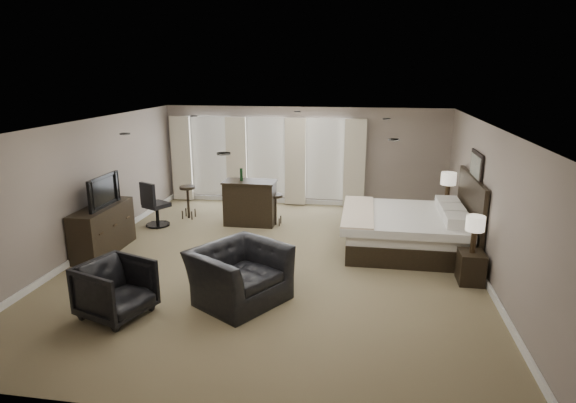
% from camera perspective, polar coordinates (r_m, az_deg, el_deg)
% --- Properties ---
extents(room, '(7.60, 8.60, 2.64)m').
position_cam_1_polar(room, '(8.75, -1.71, 0.64)').
color(room, '#796C4D').
rests_on(room, ground).
extents(window_bay, '(5.25, 0.20, 2.30)m').
position_cam_1_polar(window_bay, '(12.90, -2.62, 4.95)').
color(window_bay, silver).
rests_on(window_bay, room).
extents(bed, '(2.43, 2.32, 1.55)m').
position_cam_1_polar(bed, '(9.88, 14.47, -1.29)').
color(bed, silver).
rests_on(bed, ground).
extents(nightstand_near, '(0.41, 0.50, 0.55)m').
position_cam_1_polar(nightstand_near, '(8.82, 20.84, -7.30)').
color(nightstand_near, black).
rests_on(nightstand_near, ground).
extents(nightstand_far, '(0.47, 0.58, 0.63)m').
position_cam_1_polar(nightstand_far, '(11.50, 18.14, -1.63)').
color(nightstand_far, black).
rests_on(nightstand_far, ground).
extents(lamp_near, '(0.31, 0.31, 0.64)m').
position_cam_1_polar(lamp_near, '(8.62, 21.21, -3.66)').
color(lamp_near, beige).
rests_on(lamp_near, nightstand_near).
extents(lamp_far, '(0.33, 0.33, 0.69)m').
position_cam_1_polar(lamp_far, '(11.34, 18.41, 1.56)').
color(lamp_far, beige).
rests_on(lamp_far, nightstand_far).
extents(wall_art, '(0.04, 0.96, 0.56)m').
position_cam_1_polar(wall_art, '(9.83, 21.37, 3.91)').
color(wall_art, slate).
rests_on(wall_art, room).
extents(dresser, '(0.53, 1.63, 0.95)m').
position_cam_1_polar(dresser, '(10.20, -21.08, -3.10)').
color(dresser, black).
rests_on(dresser, ground).
extents(tv, '(0.62, 1.08, 0.14)m').
position_cam_1_polar(tv, '(10.06, -21.37, -0.16)').
color(tv, black).
rests_on(tv, dresser).
extents(armchair_near, '(1.46, 1.61, 1.18)m').
position_cam_1_polar(armchair_near, '(7.54, -5.81, -7.58)').
color(armchair_near, black).
rests_on(armchair_near, ground).
extents(armchair_far, '(1.08, 1.12, 0.92)m').
position_cam_1_polar(armchair_far, '(7.56, -19.76, -9.50)').
color(armchair_far, black).
rests_on(armchair_far, ground).
extents(bar_counter, '(1.21, 0.63, 1.05)m').
position_cam_1_polar(bar_counter, '(11.26, -4.52, -0.13)').
color(bar_counter, black).
rests_on(bar_counter, ground).
extents(bar_stool_left, '(0.39, 0.39, 0.80)m').
position_cam_1_polar(bar_stool_left, '(11.99, -11.74, -0.08)').
color(bar_stool_left, black).
rests_on(bar_stool_left, ground).
extents(bar_stool_right, '(0.45, 0.45, 0.73)m').
position_cam_1_polar(bar_stool_right, '(11.24, -1.51, -0.98)').
color(bar_stool_right, black).
rests_on(bar_stool_right, ground).
extents(desk_chair, '(0.73, 0.73, 1.07)m').
position_cam_1_polar(desk_chair, '(11.51, -15.32, -0.26)').
color(desk_chair, black).
rests_on(desk_chair, ground).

